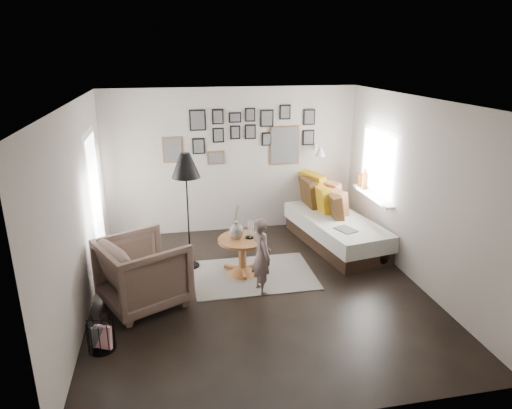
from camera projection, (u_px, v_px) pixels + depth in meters
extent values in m
plane|color=black|center=(259.00, 290.00, 6.38)|extent=(4.80, 4.80, 0.00)
plane|color=#A59B91|center=(233.00, 161.00, 8.19)|extent=(4.50, 0.00, 4.50)
plane|color=#A59B91|center=(319.00, 292.00, 3.73)|extent=(4.50, 0.00, 4.50)
plane|color=#A59B91|center=(79.00, 214.00, 5.55)|extent=(0.00, 4.80, 4.80)
plane|color=#A59B91|center=(417.00, 192.00, 6.38)|extent=(0.00, 4.80, 4.80)
plane|color=white|center=(260.00, 101.00, 5.55)|extent=(4.80, 4.80, 0.00)
plane|color=white|center=(96.00, 203.00, 6.74)|extent=(0.00, 2.14, 2.14)
plane|color=white|center=(96.00, 203.00, 6.74)|extent=(0.00, 1.88, 1.88)
plane|color=white|center=(96.00, 203.00, 6.74)|extent=(0.00, 1.93, 1.93)
plane|color=white|center=(379.00, 163.00, 7.44)|extent=(0.00, 1.30, 1.30)
plane|color=white|center=(379.00, 163.00, 7.44)|extent=(0.00, 1.14, 1.14)
cube|color=white|center=(372.00, 196.00, 7.61)|extent=(0.15, 1.32, 0.04)
cylinder|color=#8C4C14|center=(364.00, 181.00, 7.89)|extent=(0.10, 0.10, 0.28)
cylinder|color=#8C4C14|center=(360.00, 180.00, 8.06)|extent=(0.08, 0.08, 0.22)
cube|color=brown|center=(173.00, 150.00, 7.91)|extent=(0.35, 0.03, 0.45)
cube|color=black|center=(173.00, 150.00, 7.89)|extent=(0.30, 0.01, 0.40)
cube|color=black|center=(198.00, 120.00, 7.83)|extent=(0.28, 0.03, 0.36)
cube|color=black|center=(198.00, 120.00, 7.81)|extent=(0.23, 0.01, 0.31)
cube|color=black|center=(199.00, 146.00, 7.97)|extent=(0.22, 0.03, 0.28)
cube|color=black|center=(199.00, 146.00, 7.96)|extent=(0.17, 0.01, 0.23)
cube|color=black|center=(218.00, 117.00, 7.88)|extent=(0.20, 0.03, 0.26)
cube|color=black|center=(218.00, 117.00, 7.86)|extent=(0.15, 0.01, 0.21)
cube|color=black|center=(218.00, 135.00, 7.98)|extent=(0.20, 0.03, 0.26)
cube|color=black|center=(218.00, 135.00, 7.96)|extent=(0.15, 0.01, 0.21)
cube|color=black|center=(235.00, 117.00, 7.94)|extent=(0.22, 0.03, 0.18)
cube|color=black|center=(235.00, 118.00, 7.92)|extent=(0.17, 0.01, 0.13)
cube|color=black|center=(235.00, 132.00, 8.02)|extent=(0.18, 0.03, 0.24)
cube|color=black|center=(235.00, 132.00, 8.01)|extent=(0.13, 0.01, 0.19)
cube|color=black|center=(250.00, 115.00, 7.98)|extent=(0.18, 0.03, 0.24)
cube|color=black|center=(250.00, 115.00, 7.96)|extent=(0.13, 0.01, 0.19)
cube|color=black|center=(250.00, 132.00, 8.07)|extent=(0.20, 0.03, 0.26)
cube|color=black|center=(250.00, 132.00, 8.06)|extent=(0.15, 0.01, 0.21)
cube|color=black|center=(267.00, 118.00, 8.05)|extent=(0.24, 0.03, 0.30)
cube|color=black|center=(267.00, 118.00, 8.04)|extent=(0.19, 0.01, 0.25)
cube|color=black|center=(267.00, 139.00, 8.17)|extent=(0.18, 0.03, 0.24)
cube|color=black|center=(267.00, 139.00, 8.16)|extent=(0.13, 0.01, 0.19)
cube|color=brown|center=(284.00, 146.00, 8.28)|extent=(0.55, 0.03, 0.70)
cube|color=black|center=(285.00, 146.00, 8.26)|extent=(0.50, 0.01, 0.65)
cube|color=black|center=(285.00, 112.00, 8.08)|extent=(0.20, 0.03, 0.26)
cube|color=black|center=(285.00, 112.00, 8.07)|extent=(0.15, 0.01, 0.21)
cube|color=black|center=(309.00, 117.00, 8.20)|extent=(0.22, 0.03, 0.28)
cube|color=black|center=(309.00, 117.00, 8.18)|extent=(0.17, 0.01, 0.23)
cube|color=black|center=(308.00, 138.00, 8.32)|extent=(0.22, 0.03, 0.28)
cube|color=black|center=(309.00, 138.00, 8.30)|extent=(0.17, 0.01, 0.23)
cube|color=brown|center=(216.00, 158.00, 8.10)|extent=(0.30, 0.03, 0.24)
cube|color=black|center=(216.00, 158.00, 8.08)|extent=(0.25, 0.01, 0.19)
cube|color=white|center=(316.00, 147.00, 8.39)|extent=(0.06, 0.04, 0.10)
cylinder|color=white|center=(318.00, 147.00, 8.27)|extent=(0.02, 0.24, 0.02)
cone|color=white|center=(320.00, 152.00, 8.17)|extent=(0.18, 0.18, 0.14)
cube|color=beige|center=(254.00, 275.00, 6.81)|extent=(1.79, 1.26, 0.01)
cone|color=brown|center=(243.00, 270.00, 6.85)|extent=(0.54, 0.54, 0.10)
cylinder|color=brown|center=(242.00, 256.00, 6.78)|extent=(0.11, 0.11, 0.41)
cylinder|color=brown|center=(242.00, 240.00, 6.69)|extent=(0.72, 0.72, 0.04)
ellipsoid|color=black|center=(237.00, 231.00, 6.66)|extent=(0.21, 0.21, 0.23)
cylinder|color=black|center=(236.00, 223.00, 6.61)|extent=(0.06, 0.06, 0.04)
cylinder|color=black|center=(250.00, 237.00, 6.71)|extent=(0.12, 0.12, 0.02)
cube|color=black|center=(335.00, 238.00, 7.83)|extent=(1.23, 2.22, 0.24)
cube|color=beige|center=(336.00, 225.00, 7.75)|extent=(1.30, 2.29, 0.26)
cube|color=#AC7709|center=(322.00, 188.00, 8.43)|extent=(0.43, 0.67, 0.61)
cube|color=#3A2512|center=(315.00, 192.00, 8.31)|extent=(0.28, 0.57, 0.55)
cube|color=maroon|center=(334.00, 194.00, 8.20)|extent=(0.46, 0.58, 0.53)
cube|color=#AC7709|center=(325.00, 198.00, 8.02)|extent=(0.29, 0.53, 0.50)
cube|color=maroon|center=(338.00, 202.00, 7.87)|extent=(0.38, 0.51, 0.46)
cube|color=#3A2512|center=(336.00, 206.00, 7.70)|extent=(0.26, 0.46, 0.44)
cube|color=black|center=(346.00, 230.00, 7.19)|extent=(0.34, 0.39, 0.02)
imported|color=brown|center=(143.00, 272.00, 5.91)|extent=(1.33, 1.32, 0.91)
cube|color=white|center=(146.00, 269.00, 5.95)|extent=(0.55, 0.56, 0.19)
cylinder|color=black|center=(191.00, 266.00, 7.08)|extent=(0.28, 0.28, 0.03)
cylinder|color=black|center=(188.00, 218.00, 6.83)|extent=(0.02, 0.02, 1.59)
cone|color=black|center=(186.00, 165.00, 6.57)|extent=(0.42, 0.42, 0.36)
cube|color=black|center=(101.00, 336.00, 5.07)|extent=(0.20, 0.10, 0.27)
cube|color=white|center=(103.00, 337.00, 5.06)|extent=(0.21, 0.15, 0.27)
ellipsoid|color=black|center=(364.00, 252.00, 7.14)|extent=(0.33, 0.33, 0.38)
cylinder|color=black|center=(365.00, 237.00, 7.06)|extent=(0.05, 0.05, 0.12)
ellipsoid|color=black|center=(380.00, 255.00, 7.08)|extent=(0.29, 0.29, 0.33)
cylinder|color=black|center=(381.00, 242.00, 7.01)|extent=(0.05, 0.05, 0.12)
imported|color=#6B5854|center=(262.00, 256.00, 6.18)|extent=(0.33, 0.44, 1.09)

